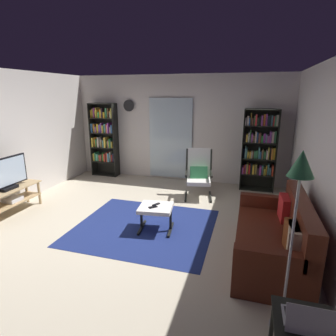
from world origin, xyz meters
The scene contains 18 objects.
ground_plane centered at (0.00, 0.00, 0.00)m, with size 7.02×7.02×0.00m, color beige.
wall_back centered at (0.00, 2.90, 1.30)m, with size 5.60×0.06×2.60m, color silver.
wall_right centered at (2.70, 0.00, 1.30)m, with size 0.06×6.00×2.60m, color silver.
glass_door_panel centered at (-0.18, 2.83, 1.05)m, with size 1.10×0.01×2.00m, color silver.
area_rug centered at (0.16, 0.10, 0.00)m, with size 2.24×2.01×0.01m, color navy.
tv_stand centered at (-2.38, -0.11, 0.32)m, with size 0.40×1.25×0.48m.
television centered at (-2.37, -0.12, 0.76)m, with size 0.20×0.92×0.58m.
bookshelf_near_tv centered at (-1.95, 2.69, 1.03)m, with size 0.70×0.30×1.91m.
bookshelf_near_sofa centered at (1.96, 2.61, 0.98)m, with size 0.74×0.30×1.83m.
leather_sofa centered at (2.16, -0.29, 0.32)m, with size 0.86×1.81×0.87m.
lounge_armchair centered at (0.75, 1.81, 0.53)m, with size 0.67×0.74×1.02m.
ottoman centered at (0.38, 0.06, 0.35)m, with size 0.58×0.54×0.42m.
tv_remote centered at (0.37, 0.11, 0.43)m, with size 0.04×0.14×0.02m, color black.
cell_phone centered at (0.35, 0.00, 0.42)m, with size 0.07×0.14×0.01m, color black.
floor_lamp_by_sofa centered at (2.16, -1.46, 1.42)m, with size 0.22×0.22×1.73m.
side_table centered at (2.24, -1.94, 0.41)m, with size 0.46×0.46×0.53m.
laptop centered at (2.24, -1.98, 0.59)m, with size 0.32×0.28×0.20m.
wall_clock centered at (-1.27, 2.82, 1.85)m, with size 0.29×0.03×0.29m.
Camera 1 is at (1.74, -3.85, 2.17)m, focal length 29.86 mm.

